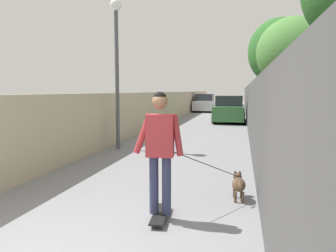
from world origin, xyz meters
TOP-DOWN VIEW (x-y plane):
  - ground_plane at (14.00, 0.00)m, footprint 80.00×80.00m
  - wall_left at (12.00, 2.38)m, footprint 48.00×0.30m
  - fence_right at (12.00, -2.38)m, footprint 48.00×0.30m
  - tree_right_near at (7.50, -3.36)m, footprint 2.11×2.11m
  - tree_right_mid at (13.00, -3.54)m, footprint 2.81×2.81m
  - lamp_post at (6.79, 1.83)m, footprint 0.36×0.36m
  - skateboard at (1.77, -0.83)m, footprint 0.82×0.28m
  - person_skateboarder at (1.77, -0.83)m, footprint 0.26×0.72m
  - dog at (2.86, -1.91)m, footprint 1.39×1.22m
  - car_near at (16.58, -1.23)m, footprint 4.12×1.80m
  - car_far at (25.51, 1.23)m, footprint 3.93×1.80m

SIDE VIEW (x-z plane):
  - ground_plane at x=14.00m, z-range 0.00..0.00m
  - skateboard at x=1.77m, z-range 0.03..0.11m
  - dog at x=2.86m, z-range -0.25..0.80m
  - car_far at x=25.51m, z-range -0.06..1.48m
  - car_near at x=16.58m, z-range -0.06..1.48m
  - wall_left at x=12.00m, z-range 0.00..1.75m
  - fence_right at x=12.00m, z-range 0.00..2.13m
  - person_skateboarder at x=1.77m, z-range 0.23..1.97m
  - tree_right_near at x=7.50m, z-range 0.94..4.88m
  - lamp_post at x=6.79m, z-range 0.82..5.38m
  - tree_right_mid at x=13.00m, z-range 1.03..6.13m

